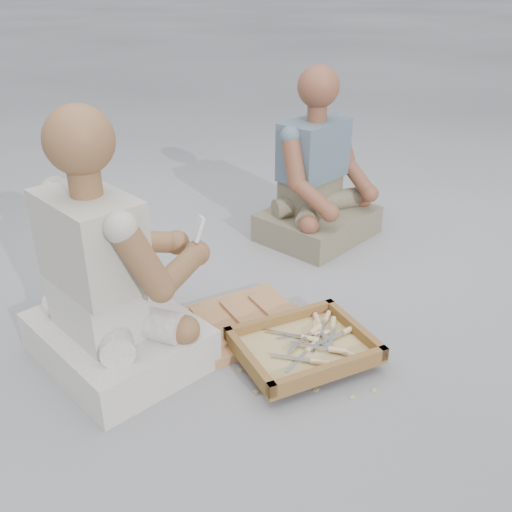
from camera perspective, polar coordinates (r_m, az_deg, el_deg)
name	(u,v)px	position (r m, az deg, el deg)	size (l,w,h in m)	color
ground	(295,332)	(2.42, 3.89, -7.59)	(60.00, 60.00, 0.00)	#9A9A9F
carved_panel	(228,327)	(2.41, -2.77, -7.08)	(0.63, 0.42, 0.04)	#9A633B
tool_tray	(304,347)	(2.23, 4.78, -9.06)	(0.52, 0.43, 0.06)	brown
chisel_0	(305,338)	(2.26, 4.91, -8.13)	(0.18, 0.16, 0.02)	silver
chisel_1	(314,361)	(2.14, 5.86, -10.44)	(0.19, 0.15, 0.02)	silver
chisel_2	(317,334)	(2.30, 6.10, -7.77)	(0.22, 0.06, 0.02)	silver
chisel_3	(315,329)	(2.32, 5.92, -7.29)	(0.13, 0.20, 0.02)	silver
chisel_4	(308,350)	(2.21, 5.26, -9.31)	(0.19, 0.13, 0.02)	silver
chisel_5	(312,332)	(2.28, 5.63, -7.57)	(0.20, 0.12, 0.02)	silver
chisel_6	(318,322)	(2.35, 6.22, -6.58)	(0.08, 0.22, 0.02)	silver
chisel_7	(332,349)	(2.20, 7.63, -9.23)	(0.18, 0.15, 0.02)	silver
chisel_8	(326,319)	(2.38, 7.00, -6.30)	(0.16, 0.18, 0.02)	silver
chisel_9	(333,326)	(2.33, 7.68, -6.94)	(0.14, 0.19, 0.02)	silver
chisel_10	(345,331)	(2.30, 8.92, -7.46)	(0.22, 0.07, 0.02)	silver
chisel_11	(341,351)	(2.20, 8.52, -9.38)	(0.14, 0.19, 0.02)	silver
wood_chip_0	(310,347)	(2.33, 5.38, -9.06)	(0.02, 0.01, 0.00)	tan
wood_chip_1	(374,390)	(2.16, 11.72, -13.03)	(0.02, 0.01, 0.00)	tan
wood_chip_2	(295,305)	(2.60, 3.96, -4.87)	(0.02, 0.01, 0.00)	tan
wood_chip_3	(256,392)	(2.11, -0.03, -13.41)	(0.02, 0.01, 0.00)	tan
wood_chip_4	(240,370)	(2.21, -1.60, -11.28)	(0.02, 0.01, 0.00)	tan
wood_chip_5	(352,397)	(2.11, 9.60, -13.78)	(0.02, 0.01, 0.00)	tan
wood_chip_6	(277,325)	(2.46, 2.07, -6.91)	(0.02, 0.01, 0.00)	tan
wood_chip_7	(287,338)	(2.38, 3.15, -8.19)	(0.02, 0.01, 0.00)	tan
wood_chip_8	(300,375)	(2.19, 4.43, -11.79)	(0.02, 0.01, 0.00)	tan
wood_chip_9	(310,350)	(2.32, 5.41, -9.32)	(0.02, 0.01, 0.00)	tan
wood_chip_10	(316,390)	(2.13, 6.00, -13.15)	(0.02, 0.01, 0.00)	tan
craftsman	(109,283)	(2.15, -14.44, -2.62)	(0.75, 0.77, 0.99)	silver
companion	(318,184)	(3.16, 6.19, 7.20)	(0.74, 0.69, 0.93)	#797057
mobile_phone	(198,229)	(2.22, -5.79, 2.72)	(0.05, 0.05, 0.10)	white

